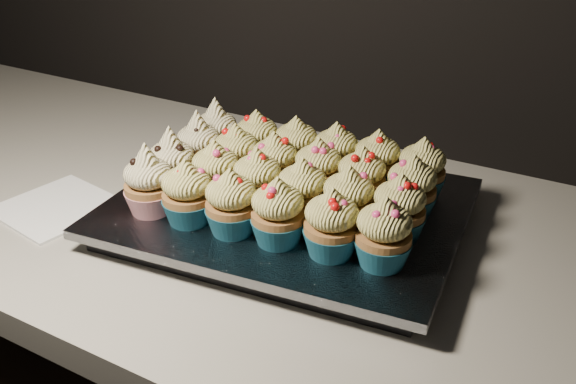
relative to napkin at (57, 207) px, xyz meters
The scene contains 28 objects.
worktop 0.15m from the napkin, 63.20° to the left, with size 2.44×0.64×0.04m, color beige.
napkin is the anchor object (origin of this frame).
baking_tray 0.32m from the napkin, 21.46° to the left, with size 0.41×0.31×0.02m, color black.
foil_lining 0.32m from the napkin, 21.46° to the left, with size 0.44×0.34×0.01m, color silver.
cupcake_0 0.18m from the napkin, ahead, with size 0.06×0.06×0.10m.
cupcake_1 0.23m from the napkin, ahead, with size 0.06×0.06×0.08m.
cupcake_2 0.29m from the napkin, ahead, with size 0.06×0.06×0.08m.
cupcake_3 0.35m from the napkin, ahead, with size 0.06×0.06×0.08m.
cupcake_4 0.41m from the napkin, ahead, with size 0.06×0.06×0.08m.
cupcake_5 0.47m from the napkin, ahead, with size 0.06×0.06×0.08m.
cupcake_6 0.18m from the napkin, 24.47° to the left, with size 0.06×0.06×0.10m.
cupcake_7 0.24m from the napkin, 20.52° to the left, with size 0.06×0.06×0.08m.
cupcake_8 0.30m from the napkin, 17.72° to the left, with size 0.06×0.06×0.08m.
cupcake_9 0.36m from the napkin, 14.95° to the left, with size 0.06×0.06×0.08m.
cupcake_10 0.41m from the napkin, 13.89° to the left, with size 0.06×0.06×0.08m.
cupcake_11 0.47m from the napkin, 13.33° to the left, with size 0.06×0.06×0.08m.
cupcake_12 0.21m from the napkin, 42.29° to the left, with size 0.06×0.06×0.10m.
cupcake_13 0.26m from the napkin, 34.30° to the left, with size 0.06×0.06×0.08m.
cupcake_14 0.31m from the napkin, 28.10° to the left, with size 0.06×0.06×0.08m.
cupcake_15 0.37m from the napkin, 25.29° to the left, with size 0.06×0.06×0.08m.
cupcake_16 0.42m from the napkin, 22.32° to the left, with size 0.06×0.06×0.08m.
cupcake_17 0.48m from the napkin, 20.21° to the left, with size 0.06×0.06×0.08m.
cupcake_18 0.25m from the napkin, 53.60° to the left, with size 0.06×0.06×0.10m.
cupcake_19 0.29m from the napkin, 44.47° to the left, with size 0.06×0.06×0.08m.
cupcake_20 0.34m from the napkin, 38.02° to the left, with size 0.06×0.06×0.08m.
cupcake_21 0.39m from the napkin, 33.52° to the left, with size 0.06×0.06×0.08m.
cupcake_22 0.44m from the napkin, 29.69° to the left, with size 0.06×0.06×0.08m.
cupcake_23 0.50m from the napkin, 26.66° to the left, with size 0.06×0.06×0.08m.
Camera 1 is at (0.60, 1.06, 1.33)m, focal length 40.00 mm.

